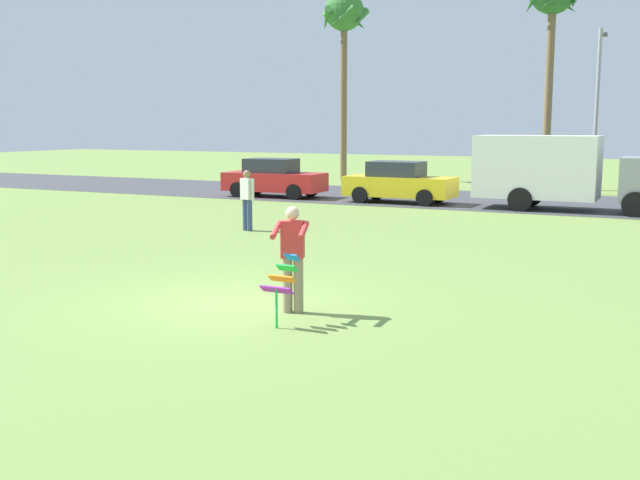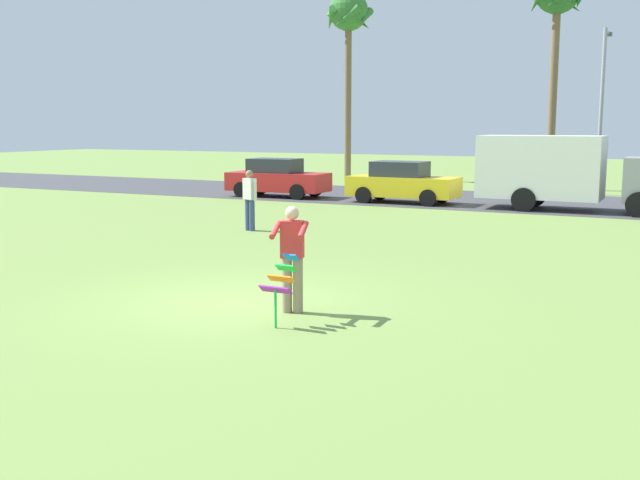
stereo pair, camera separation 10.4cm
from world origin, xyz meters
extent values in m
plane|color=olive|center=(0.00, 0.00, 0.00)|extent=(120.00, 120.00, 0.00)
cube|color=#424247|center=(0.00, 19.25, 0.01)|extent=(120.00, 8.00, 0.01)
cylinder|color=gray|center=(1.28, -0.16, 0.45)|extent=(0.16, 0.16, 0.90)
cylinder|color=gray|center=(1.11, -0.22, 0.45)|extent=(0.16, 0.16, 0.90)
cube|color=red|center=(1.19, -0.19, 1.20)|extent=(0.41, 0.32, 0.60)
sphere|color=beige|center=(1.19, -0.19, 1.62)|extent=(0.22, 0.22, 0.22)
cylinder|color=red|center=(1.48, -0.35, 1.38)|extent=(0.27, 0.58, 0.24)
cylinder|color=red|center=(1.06, -0.49, 1.38)|extent=(0.27, 0.58, 0.24)
cube|color=blue|center=(1.42, -0.65, 1.00)|extent=(0.22, 0.14, 0.12)
cube|color=green|center=(1.42, -0.82, 0.86)|extent=(0.32, 0.14, 0.12)
cube|color=orange|center=(1.42, -0.98, 0.73)|extent=(0.42, 0.14, 0.12)
cube|color=purple|center=(1.42, -1.14, 0.59)|extent=(0.51, 0.14, 0.12)
cylinder|color=green|center=(1.42, -1.14, 0.30)|extent=(0.04, 0.04, 0.59)
cube|color=red|center=(-8.71, 16.85, 0.64)|extent=(4.25, 1.82, 0.76)
cube|color=#282D38|center=(-8.86, 16.85, 1.30)|extent=(2.06, 1.45, 0.60)
cylinder|color=black|center=(-7.44, 17.70, 0.32)|extent=(0.65, 0.24, 0.64)
cylinder|color=black|center=(-7.39, 16.08, 0.32)|extent=(0.65, 0.24, 0.64)
cylinder|color=black|center=(-10.04, 17.62, 0.32)|extent=(0.65, 0.24, 0.64)
cylinder|color=black|center=(-9.99, 16.01, 0.32)|extent=(0.65, 0.24, 0.64)
cube|color=yellow|center=(-3.18, 16.85, 0.64)|extent=(4.23, 1.77, 0.76)
cube|color=#282D38|center=(-3.33, 16.85, 1.30)|extent=(2.04, 1.43, 0.60)
cylinder|color=black|center=(-1.86, 17.64, 0.32)|extent=(0.64, 0.23, 0.64)
cylinder|color=black|center=(-1.89, 16.02, 0.32)|extent=(0.64, 0.23, 0.64)
cylinder|color=black|center=(-4.47, 17.68, 0.32)|extent=(0.64, 0.23, 0.64)
cylinder|color=black|center=(-4.50, 16.07, 0.32)|extent=(0.64, 0.23, 0.64)
cube|color=silver|center=(1.96, 16.85, 1.52)|extent=(4.21, 2.01, 2.20)
cylinder|color=black|center=(5.31, 15.92, 0.42)|extent=(0.84, 0.28, 0.84)
cylinder|color=black|center=(1.61, 17.78, 0.42)|extent=(0.84, 0.28, 0.84)
cylinder|color=black|center=(1.60, 15.94, 0.42)|extent=(0.84, 0.28, 0.84)
cylinder|color=brown|center=(-10.28, 27.36, 4.39)|extent=(0.36, 0.36, 8.78)
sphere|color=#387A33|center=(-10.28, 27.36, 8.98)|extent=(2.10, 2.10, 2.10)
cone|color=#387A33|center=(-9.33, 27.36, 8.53)|extent=(0.44, 1.56, 1.28)
cone|color=#387A33|center=(-9.99, 28.27, 8.53)|extent=(1.62, 0.90, 1.28)
cone|color=#387A33|center=(-11.05, 27.92, 8.53)|extent=(1.27, 1.52, 1.28)
cone|color=#387A33|center=(-11.05, 26.81, 8.53)|extent=(1.27, 1.52, 1.28)
cone|color=#387A33|center=(-9.99, 26.46, 8.53)|extent=(1.62, 0.90, 1.28)
cylinder|color=brown|center=(0.78, 25.69, 4.38)|extent=(0.36, 0.36, 8.77)
cone|color=#2D6B2D|center=(1.07, 26.59, 8.52)|extent=(1.62, 0.90, 1.28)
cone|color=#2D6B2D|center=(0.01, 26.24, 8.52)|extent=(1.27, 1.52, 1.28)
cone|color=#2D6B2D|center=(0.01, 25.13, 8.52)|extent=(1.27, 1.52, 1.28)
cylinder|color=#9E9EA3|center=(3.12, 23.75, 3.50)|extent=(0.16, 0.16, 7.00)
cylinder|color=#9E9EA3|center=(3.12, 24.45, 6.90)|extent=(0.10, 1.40, 0.10)
cube|color=#4C4C51|center=(3.12, 25.10, 6.86)|extent=(0.24, 0.44, 0.16)
cylinder|color=#384772|center=(-4.35, 7.64, 0.45)|extent=(0.16, 0.16, 0.90)
cylinder|color=#384772|center=(-4.53, 7.69, 0.45)|extent=(0.16, 0.16, 0.90)
cube|color=silver|center=(-4.44, 7.66, 1.20)|extent=(0.41, 0.32, 0.60)
sphere|color=#9E7051|center=(-4.44, 7.66, 1.62)|extent=(0.22, 0.22, 0.22)
cylinder|color=silver|center=(-4.21, 7.59, 1.17)|extent=(0.09, 0.09, 0.58)
cylinder|color=silver|center=(-4.67, 7.74, 1.17)|extent=(0.09, 0.09, 0.58)
camera|label=1|loc=(6.82, -10.77, 3.02)|focal=42.62mm
camera|label=2|loc=(6.91, -10.73, 3.02)|focal=42.62mm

